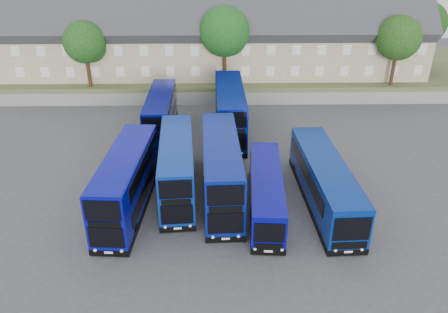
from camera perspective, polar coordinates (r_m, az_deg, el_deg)
ground at (r=31.40m, az=-2.79°, el=-8.75°), size 120.00×120.00×0.00m
retaining_wall at (r=52.46m, az=-2.10°, el=7.57°), size 70.00×0.40×1.50m
earth_bank at (r=61.89m, az=-1.96°, el=10.92°), size 80.00×20.00×2.00m
terrace_row at (r=56.63m, az=-2.10°, el=15.21°), size 54.00×10.40×11.20m
dd_front_left at (r=32.54m, az=-12.56°, el=-3.43°), size 3.25×11.32×4.45m
dd_front_mid at (r=34.07m, az=-6.14°, el=-1.49°), size 3.28×11.11×4.36m
dd_front_right at (r=33.17m, az=-0.37°, el=-1.86°), size 3.15×11.85×4.67m
dd_rear_left at (r=44.30m, az=-8.24°, el=5.30°), size 2.53×10.60×4.20m
dd_rear_right at (r=44.24m, az=0.77°, el=5.95°), size 2.93×12.05×4.77m
coach_east_a at (r=32.24m, az=5.49°, el=-4.70°), size 2.97×10.91×2.95m
coach_east_b at (r=33.59m, az=12.96°, el=-3.38°), size 3.21×12.86×3.49m
tree_west at (r=53.85m, az=-17.57°, el=13.87°), size 4.80×4.80×7.65m
tree_mid at (r=52.02m, az=0.24°, el=15.80°), size 5.76×5.76×9.18m
tree_east at (r=55.79m, az=21.93°, el=13.99°), size 5.12×5.12×8.16m
tree_far at (r=64.41m, az=24.84°, el=15.35°), size 5.44×5.44×8.67m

